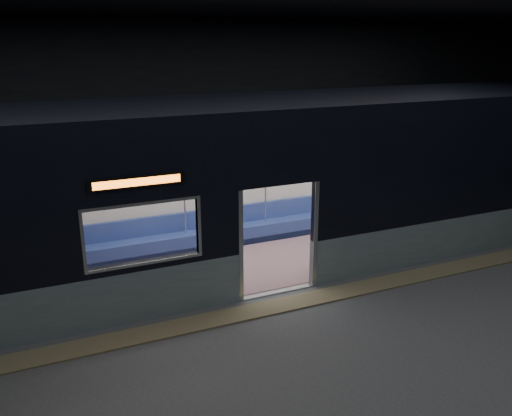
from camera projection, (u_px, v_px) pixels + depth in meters
station_floor at (305, 318)px, 9.06m from camera, size 24.00×14.00×0.01m
station_envelope at (312, 96)px, 7.96m from camera, size 24.00×14.00×5.00m
tactile_strip at (290, 303)px, 9.54m from camera, size 22.80×0.50×0.03m
metro_car at (245, 177)px, 10.72m from camera, size 18.00×3.04×3.35m
passenger at (364, 193)px, 13.29m from camera, size 0.43×0.74×1.45m
handbag at (371, 201)px, 13.14m from camera, size 0.34×0.30×0.16m
transit_map at (378, 164)px, 13.61m from camera, size 0.92×0.03×0.60m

